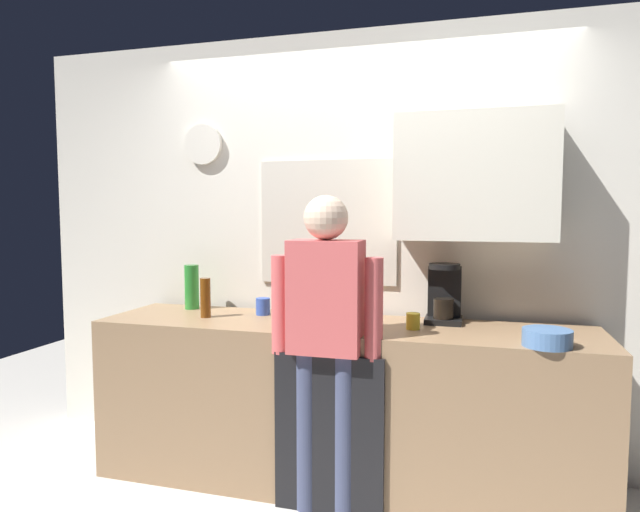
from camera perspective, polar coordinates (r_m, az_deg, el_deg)
ground_plane at (r=3.09m, az=0.60°, el=-24.86°), size 8.00×8.00×0.00m
kitchen_counter at (r=3.16m, az=2.10°, el=-15.09°), size 2.73×0.64×0.90m
dishwasher_panel at (r=2.87m, az=0.87°, el=-18.14°), size 0.56×0.02×0.81m
back_wall_assembly at (r=3.35m, az=5.27°, el=1.87°), size 4.33×0.42×2.60m
coffee_maker at (r=3.14m, az=12.76°, el=-4.06°), size 0.20×0.20×0.33m
bottle_dark_sauce at (r=3.21m, az=-1.98°, el=-4.77°), size 0.06×0.06×0.18m
bottle_amber_beer at (r=3.27m, az=-11.80°, el=-4.26°), size 0.06×0.06×0.23m
bottle_clear_soda at (r=3.57m, az=-13.17°, el=-3.13°), size 0.09×0.09×0.28m
cup_blue_mug at (r=3.31m, az=-5.94°, el=-5.23°), size 0.08×0.08×0.10m
cup_yellow_cup at (r=2.93m, az=9.63°, el=-6.69°), size 0.07×0.07×0.08m
mixing_bowl at (r=2.74m, az=22.50°, el=-7.85°), size 0.22×0.22×0.08m
storage_canister at (r=2.83m, az=0.03°, el=-6.17°), size 0.14×0.14×0.17m
person_at_sink at (r=2.75m, az=0.61°, el=-7.37°), size 0.57×0.22×1.60m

